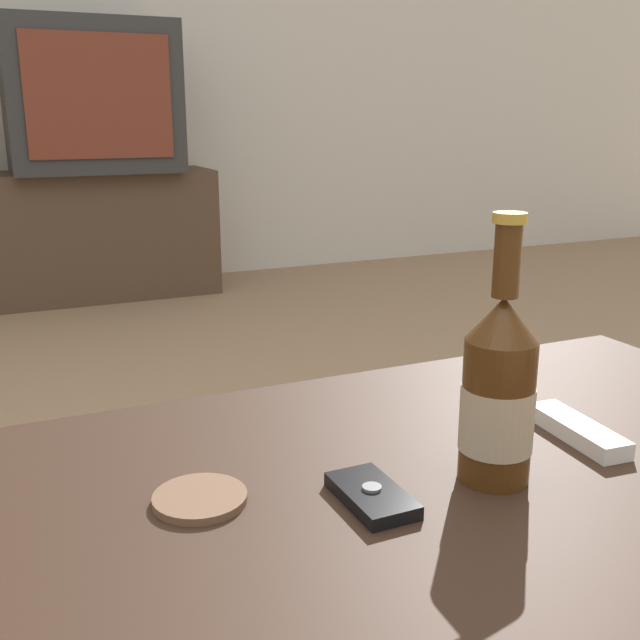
# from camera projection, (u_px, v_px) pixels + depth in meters

# --- Properties ---
(coffee_table) EXTENTS (1.17, 0.72, 0.41)m
(coffee_table) POSITION_uv_depth(u_px,v_px,m) (413.00, 555.00, 0.73)
(coffee_table) COLOR #332116
(coffee_table) RESTS_ON ground_plane
(tv_stand) EXTENTS (0.96, 0.38, 0.54)m
(tv_stand) POSITION_uv_depth(u_px,v_px,m) (101.00, 234.00, 3.22)
(tv_stand) COLOR #4C3828
(tv_stand) RESTS_ON ground_plane
(television) EXTENTS (0.67, 0.52, 0.59)m
(television) POSITION_uv_depth(u_px,v_px,m) (90.00, 98.00, 3.07)
(television) COLOR #2D2D2D
(television) RESTS_ON tv_stand
(beer_bottle) EXTENTS (0.07, 0.07, 0.27)m
(beer_bottle) POSITION_uv_depth(u_px,v_px,m) (498.00, 392.00, 0.74)
(beer_bottle) COLOR #47280F
(beer_bottle) RESTS_ON coffee_table
(cell_phone) EXTENTS (0.06, 0.10, 0.02)m
(cell_phone) POSITION_uv_depth(u_px,v_px,m) (372.00, 495.00, 0.72)
(cell_phone) COLOR black
(cell_phone) RESTS_ON coffee_table
(remote_control) EXTENTS (0.05, 0.14, 0.02)m
(remote_control) POSITION_uv_depth(u_px,v_px,m) (577.00, 430.00, 0.86)
(remote_control) COLOR white
(remote_control) RESTS_ON coffee_table
(coaster) EXTENTS (0.09, 0.09, 0.01)m
(coaster) POSITION_uv_depth(u_px,v_px,m) (200.00, 498.00, 0.72)
(coaster) COLOR brown
(coaster) RESTS_ON coffee_table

